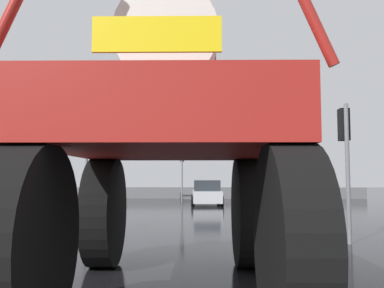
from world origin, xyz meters
TOP-DOWN VIEW (x-y plane):
  - ground_plane at (0.00, 18.00)m, footprint 120.00×120.00m
  - oversize_sprayer at (-0.75, 6.42)m, footprint 3.76×5.78m
  - sedan_ahead at (-0.40, 26.91)m, footprint 2.06×4.19m
  - traffic_signal_near_left at (-5.08, 11.37)m, footprint 0.24×0.54m
  - traffic_signal_near_right at (3.33, 11.38)m, footprint 0.24×0.54m
  - traffic_signal_far_left at (2.99, 30.70)m, footprint 0.24×0.55m
  - traffic_signal_far_right at (-2.16, 30.70)m, footprint 0.24×0.55m
  - streetlight_far_left at (-7.76, 26.92)m, footprint 2.17×0.24m
  - roadside_barrier at (0.00, 35.20)m, footprint 24.54×0.24m

SIDE VIEW (x-z plane):
  - ground_plane at x=0.00m, z-range 0.00..0.00m
  - roadside_barrier at x=0.00m, z-range 0.00..0.90m
  - sedan_ahead at x=-0.40m, z-range -0.05..1.47m
  - oversize_sprayer at x=-0.75m, z-range -0.20..4.37m
  - traffic_signal_near_right at x=3.33m, z-range 0.82..4.38m
  - traffic_signal_far_left at x=2.99m, z-range 0.84..4.47m
  - traffic_signal_far_right at x=-2.16m, z-range 0.86..4.61m
  - traffic_signal_near_left at x=-5.08m, z-range 0.95..5.12m
  - streetlight_far_left at x=-7.76m, z-range 0.48..8.16m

